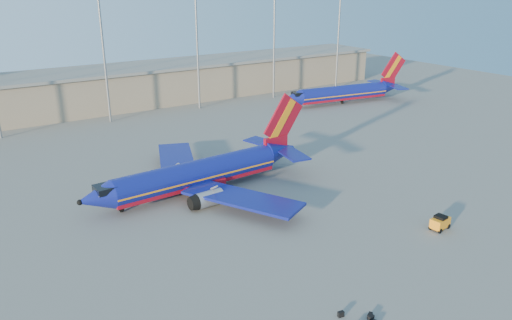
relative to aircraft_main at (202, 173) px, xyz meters
name	(u,v)px	position (x,y,z in m)	size (l,w,h in m)	color
ground	(258,193)	(5.76, -4.88, -2.45)	(220.00, 220.00, 0.00)	slate
terminal_building	(156,83)	(15.76, 53.12, 1.87)	(122.00, 16.00, 8.50)	#88735E
light_mast_row	(152,29)	(10.76, 41.12, 15.10)	(101.60, 1.60, 28.65)	gray
aircraft_main	(202,173)	(0.00, 0.00, 0.00)	(33.90, 32.57, 11.47)	navy
aircraft_second	(346,92)	(51.03, 27.04, 0.05)	(32.14, 12.43, 10.92)	navy
baggage_tug	(440,222)	(17.35, -24.78, -1.58)	(2.48, 1.67, 1.68)	orange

